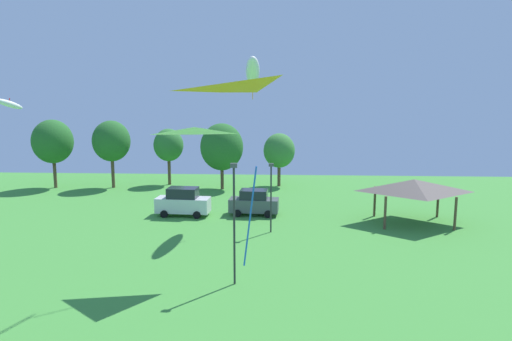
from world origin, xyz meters
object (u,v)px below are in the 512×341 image
Objects in this scene: treeline_tree_4 at (279,151)px; treeline_tree_3 at (222,147)px; light_post_1 at (271,193)px; treeline_tree_2 at (169,145)px; kite_flying_6 at (195,151)px; treeline_tree_0 at (53,142)px; parked_car_second_from_left at (254,202)px; park_pavilion at (414,186)px; kite_flying_3 at (9,104)px; parked_car_leftmost at (183,202)px; kite_flying_2 at (282,119)px; kite_flying_5 at (253,71)px; light_post_0 at (234,217)px; treeline_tree_1 at (111,141)px.

treeline_tree_3 is at bearing -161.40° from treeline_tree_4.
light_post_1 is 22.26m from treeline_tree_2.
kite_flying_6 is 33.41m from treeline_tree_0.
treeline_tree_4 is (2.15, 13.21, 2.99)m from parked_car_second_from_left.
kite_flying_6 is 20.64m from park_pavilion.
kite_flying_3 is 0.52× the size of parked_car_leftmost.
treeline_tree_4 is (4.37, 28.32, -3.24)m from kite_flying_6.
kite_flying_6 reaches higher than light_post_1.
treeline_tree_0 is at bearing -179.45° from treeline_tree_3.
treeline_tree_0 reaches higher than treeline_tree_3.
parked_car_leftmost is at bearing 104.84° from kite_flying_6.
parked_car_leftmost is (-8.30, 25.22, -8.30)m from kite_flying_2.
parked_car_leftmost is (-6.13, 1.91, -10.87)m from kite_flying_5.
treeline_tree_4 reaches higher than light_post_1.
treeline_tree_0 reaches higher than light_post_0.
kite_flying_3 reaches higher than light_post_1.
treeline_tree_2 is (-12.87, 39.23, -4.88)m from kite_flying_2.
treeline_tree_0 is at bearing -176.45° from treeline_tree_1.
light_post_0 is at bearing -100.32° from light_post_1.
parked_car_leftmost is (14.99, -0.47, -8.34)m from kite_flying_3.
light_post_1 is at bearing -12.44° from kite_flying_3.
treeline_tree_0 reaches higher than kite_flying_6.
kite_flying_5 is 11.24m from parked_car_second_from_left.
parked_car_second_from_left is at bearing 89.13° from light_post_0.
light_post_1 is at bearing -59.87° from kite_flying_5.
kite_flying_3 is 0.33× the size of treeline_tree_3.
treeline_tree_3 is at bearing 0.55° from treeline_tree_0.
kite_flying_2 is 0.72× the size of light_post_0.
treeline_tree_3 is at bearing -1.03° from treeline_tree_1.
park_pavilion is at bearing -37.03° from treeline_tree_3.
treeline_tree_1 is (-29.57, 13.17, 2.19)m from park_pavilion.
light_post_0 reaches higher than light_post_1.
parked_car_second_from_left is 15.12m from light_post_0.
treeline_tree_2 reaches higher than parked_car_leftmost.
treeline_tree_4 is at bearing 5.79° from treeline_tree_1.
parked_car_second_from_left is at bearing 0.15° from kite_flying_3.
parked_car_second_from_left is 20.48m from treeline_tree_1.
kite_flying_2 is 0.92× the size of light_post_1.
kite_flying_3 is 0.37× the size of treeline_tree_2.
kite_flying_3 is at bearing 144.58° from light_post_0.
kite_flying_6 is at bearing -38.62° from kite_flying_3.
parked_car_second_from_left is 13.71m from treeline_tree_4.
kite_flying_3 is 0.40× the size of treeline_tree_4.
kite_flying_5 reaches higher than kite_flying_6.
kite_flying_3 reaches higher than parked_car_second_from_left.
treeline_tree_3 is (-17.16, 12.95, 1.63)m from park_pavilion.
parked_car_second_from_left is at bearing -34.34° from treeline_tree_1.
treeline_tree_1 is at bearing 140.38° from kite_flying_5.
kite_flying_3 is at bearing -79.70° from treeline_tree_0.
parked_car_leftmost is (-3.86, 14.59, -6.13)m from kite_flying_6.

